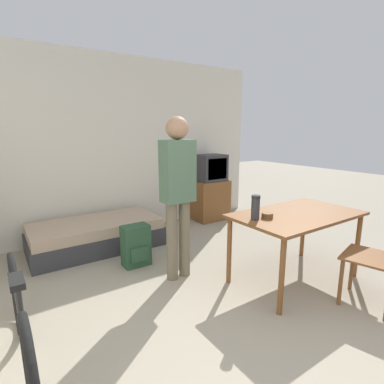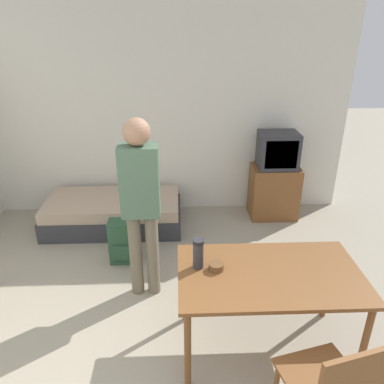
{
  "view_description": "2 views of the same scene",
  "coord_description": "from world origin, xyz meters",
  "px_view_note": "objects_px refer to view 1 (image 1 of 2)",
  "views": [
    {
      "loc": [
        -1.57,
        -0.98,
        1.62
      ],
      "look_at": [
        0.29,
        1.77,
        0.91
      ],
      "focal_mm": 28.0,
      "sensor_mm": 36.0,
      "label": 1
    },
    {
      "loc": [
        0.37,
        -1.34,
        2.45
      ],
      "look_at": [
        0.5,
        1.97,
        0.93
      ],
      "focal_mm": 35.0,
      "sensor_mm": 36.0,
      "label": 2
    }
  ],
  "objects_px": {
    "daybed": "(96,235)",
    "tv": "(210,190)",
    "backpack": "(136,246)",
    "person_standing": "(178,187)",
    "dining_table": "(297,221)",
    "thermos_flask": "(256,206)",
    "bicycle": "(22,324)",
    "mate_bowl": "(267,215)"
  },
  "relations": [
    {
      "from": "dining_table",
      "to": "mate_bowl",
      "type": "xyz_separation_m",
      "value": [
        -0.4,
        0.05,
        0.11
      ]
    },
    {
      "from": "mate_bowl",
      "to": "person_standing",
      "type": "bearing_deg",
      "value": 131.09
    },
    {
      "from": "dining_table",
      "to": "tv",
      "type": "bearing_deg",
      "value": 74.98
    },
    {
      "from": "dining_table",
      "to": "person_standing",
      "type": "relative_size",
      "value": 0.79
    },
    {
      "from": "person_standing",
      "to": "thermos_flask",
      "type": "height_order",
      "value": "person_standing"
    },
    {
      "from": "bicycle",
      "to": "person_standing",
      "type": "height_order",
      "value": "person_standing"
    },
    {
      "from": "bicycle",
      "to": "mate_bowl",
      "type": "relative_size",
      "value": 14.62
    },
    {
      "from": "daybed",
      "to": "tv",
      "type": "distance_m",
      "value": 2.16
    },
    {
      "from": "daybed",
      "to": "thermos_flask",
      "type": "distance_m",
      "value": 2.32
    },
    {
      "from": "person_standing",
      "to": "mate_bowl",
      "type": "relative_size",
      "value": 15.63
    },
    {
      "from": "bicycle",
      "to": "mate_bowl",
      "type": "distance_m",
      "value": 2.21
    },
    {
      "from": "daybed",
      "to": "backpack",
      "type": "height_order",
      "value": "backpack"
    },
    {
      "from": "thermos_flask",
      "to": "backpack",
      "type": "relative_size",
      "value": 0.49
    },
    {
      "from": "bicycle",
      "to": "backpack",
      "type": "xyz_separation_m",
      "value": [
        1.28,
        1.07,
        -0.1
      ]
    },
    {
      "from": "tv",
      "to": "backpack",
      "type": "bearing_deg",
      "value": -152.04
    },
    {
      "from": "tv",
      "to": "backpack",
      "type": "relative_size",
      "value": 2.36
    },
    {
      "from": "person_standing",
      "to": "dining_table",
      "type": "bearing_deg",
      "value": -36.73
    },
    {
      "from": "backpack",
      "to": "mate_bowl",
      "type": "bearing_deg",
      "value": -54.5
    },
    {
      "from": "thermos_flask",
      "to": "backpack",
      "type": "distance_m",
      "value": 1.55
    },
    {
      "from": "daybed",
      "to": "mate_bowl",
      "type": "height_order",
      "value": "mate_bowl"
    },
    {
      "from": "dining_table",
      "to": "thermos_flask",
      "type": "relative_size",
      "value": 5.67
    },
    {
      "from": "daybed",
      "to": "bicycle",
      "type": "bearing_deg",
      "value": -119.29
    },
    {
      "from": "person_standing",
      "to": "backpack",
      "type": "relative_size",
      "value": 3.5
    },
    {
      "from": "tv",
      "to": "person_standing",
      "type": "height_order",
      "value": "person_standing"
    },
    {
      "from": "tv",
      "to": "dining_table",
      "type": "distance_m",
      "value": 2.37
    },
    {
      "from": "daybed",
      "to": "bicycle",
      "type": "height_order",
      "value": "bicycle"
    },
    {
      "from": "bicycle",
      "to": "dining_table",
      "type": "bearing_deg",
      "value": -4.77
    },
    {
      "from": "thermos_flask",
      "to": "dining_table",
      "type": "bearing_deg",
      "value": -9.5
    },
    {
      "from": "bicycle",
      "to": "mate_bowl",
      "type": "xyz_separation_m",
      "value": [
        2.16,
        -0.16,
        0.44
      ]
    },
    {
      "from": "bicycle",
      "to": "backpack",
      "type": "bearing_deg",
      "value": 39.81
    },
    {
      "from": "bicycle",
      "to": "mate_bowl",
      "type": "height_order",
      "value": "mate_bowl"
    },
    {
      "from": "dining_table",
      "to": "thermos_flask",
      "type": "distance_m",
      "value": 0.58
    },
    {
      "from": "person_standing",
      "to": "backpack",
      "type": "bearing_deg",
      "value": 116.83
    },
    {
      "from": "daybed",
      "to": "person_standing",
      "type": "height_order",
      "value": "person_standing"
    },
    {
      "from": "daybed",
      "to": "tv",
      "type": "height_order",
      "value": "tv"
    },
    {
      "from": "dining_table",
      "to": "person_standing",
      "type": "distance_m",
      "value": 1.3
    },
    {
      "from": "daybed",
      "to": "tv",
      "type": "bearing_deg",
      "value": 5.52
    },
    {
      "from": "backpack",
      "to": "daybed",
      "type": "bearing_deg",
      "value": 106.54
    },
    {
      "from": "backpack",
      "to": "tv",
      "type": "bearing_deg",
      "value": 27.96
    },
    {
      "from": "thermos_flask",
      "to": "backpack",
      "type": "height_order",
      "value": "thermos_flask"
    },
    {
      "from": "dining_table",
      "to": "thermos_flask",
      "type": "bearing_deg",
      "value": 170.5
    },
    {
      "from": "tv",
      "to": "daybed",
      "type": "bearing_deg",
      "value": -174.48
    }
  ]
}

